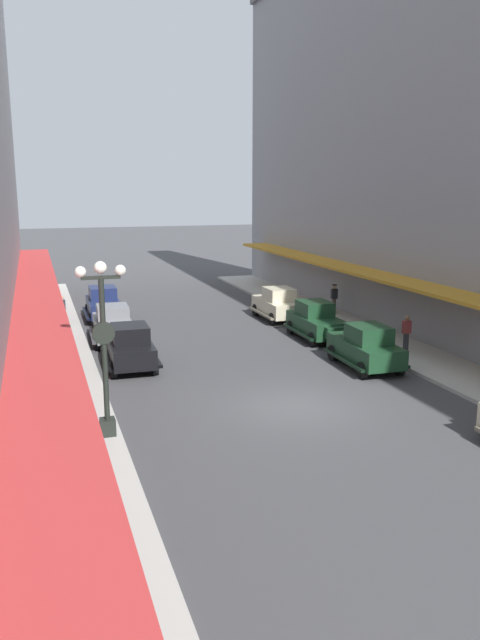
{
  "coord_description": "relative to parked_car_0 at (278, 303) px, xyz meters",
  "views": [
    {
      "loc": [
        -8.14,
        -18.57,
        7.34
      ],
      "look_at": [
        0.0,
        6.0,
        1.8
      ],
      "focal_mm": 35.0,
      "sensor_mm": 36.0,
      "label": 1
    }
  ],
  "objects": [
    {
      "name": "ground_plane",
      "position": [
        -4.69,
        -13.45,
        -0.94
      ],
      "size": [
        200.0,
        200.0,
        0.0
      ],
      "primitive_type": "plane",
      "color": "#424244"
    },
    {
      "name": "sidewalk_left",
      "position": [
        -12.19,
        -13.45,
        -0.87
      ],
      "size": [
        3.0,
        60.0,
        0.15
      ],
      "primitive_type": "cube",
      "color": "#B7B5AD",
      "rests_on": "ground"
    },
    {
      "name": "sidewalk_right",
      "position": [
        2.81,
        -13.45,
        -0.87
      ],
      "size": [
        3.0,
        60.0,
        0.15
      ],
      "primitive_type": "cube",
      "color": "#B7B5AD",
      "rests_on": "ground"
    },
    {
      "name": "parked_car_0",
      "position": [
        0.0,
        0.0,
        0.0
      ],
      "size": [
        2.15,
        4.26,
        1.84
      ],
      "color": "beige",
      "rests_on": "ground"
    },
    {
      "name": "parked_car_1",
      "position": [
        -9.32,
        -6.96,
        0.0
      ],
      "size": [
        2.24,
        4.3,
        1.84
      ],
      "color": "black",
      "rests_on": "ground"
    },
    {
      "name": "parked_car_2",
      "position": [
        -0.11,
        -10.07,
        0.0
      ],
      "size": [
        2.26,
        4.3,
        1.84
      ],
      "color": "#193D23",
      "rests_on": "ground"
    },
    {
      "name": "parked_car_3",
      "position": [
        -9.45,
        -2.4,
        0.0
      ],
      "size": [
        2.28,
        4.31,
        1.84
      ],
      "color": "slate",
      "rests_on": "ground"
    },
    {
      "name": "parked_car_4",
      "position": [
        -9.29,
        3.11,
        0.0
      ],
      "size": [
        2.18,
        4.28,
        1.84
      ],
      "color": "#19234C",
      "rests_on": "ground"
    },
    {
      "name": "parked_car_6",
      "position": [
        0.12,
        -4.84,
        0.0
      ],
      "size": [
        2.23,
        4.29,
        1.84
      ],
      "color": "#193D23",
      "rests_on": "ground"
    },
    {
      "name": "lamp_post_with_clock",
      "position": [
        -11.09,
        -14.34,
        2.04
      ],
      "size": [
        1.42,
        0.44,
        5.16
      ],
      "color": "black",
      "rests_on": "sidewalk_left"
    },
    {
      "name": "fire_hydrant",
      "position": [
        1.66,
        -7.06,
        -0.38
      ],
      "size": [
        0.24,
        0.24,
        0.82
      ],
      "color": "#B21E19",
      "rests_on": "sidewalk_right"
    },
    {
      "name": "pedestrian_0",
      "position": [
        2.6,
        -8.87,
        0.05
      ],
      "size": [
        0.36,
        0.24,
        1.64
      ],
      "color": "#2D2D33",
      "rests_on": "sidewalk_right"
    },
    {
      "name": "pedestrian_1",
      "position": [
        -11.61,
        1.3,
        0.05
      ],
      "size": [
        0.36,
        0.24,
        1.64
      ],
      "color": "#4C4238",
      "rests_on": "sidewalk_left"
    },
    {
      "name": "pedestrian_2",
      "position": [
        3.53,
        0.02,
        0.07
      ],
      "size": [
        0.36,
        0.28,
        1.67
      ],
      "color": "#4C4238",
      "rests_on": "sidewalk_right"
    },
    {
      "name": "pedestrian_3",
      "position": [
        -12.16,
        1.41,
        0.05
      ],
      "size": [
        0.36,
        0.24,
        1.64
      ],
      "color": "slate",
      "rests_on": "sidewalk_left"
    }
  ]
}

